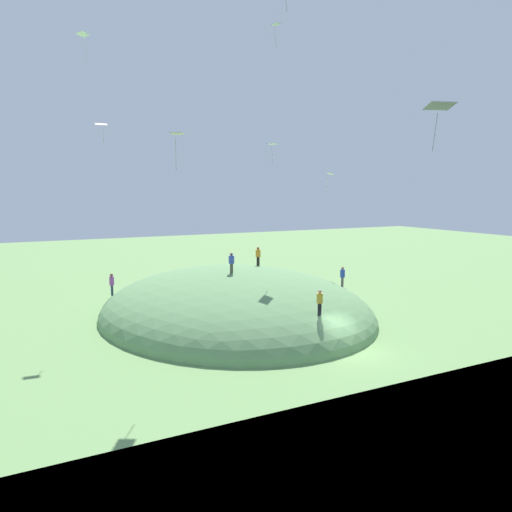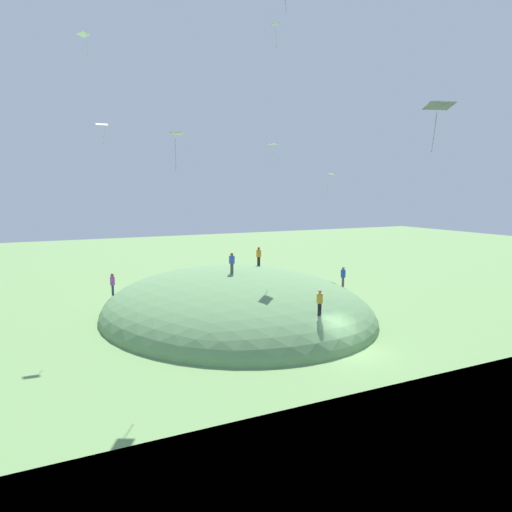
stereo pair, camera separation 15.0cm
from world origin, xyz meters
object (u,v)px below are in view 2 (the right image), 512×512
at_px(kite_7, 84,36).
at_px(kite_11, 177,135).
at_px(kite_10, 273,145).
at_px(person_walking_path, 343,274).
at_px(kite_3, 102,126).
at_px(person_with_child, 320,299).
at_px(person_near_shore, 232,261).
at_px(kite_4, 439,107).
at_px(kite_5, 331,175).
at_px(person_on_hilltop, 259,254).
at_px(kite_2, 276,27).
at_px(person_watching_kites, 112,281).

xyz_separation_m(kite_7, kite_11, (-11.21, -3.23, -7.89)).
distance_m(kite_10, kite_11, 12.35).
relative_size(person_walking_path, kite_3, 1.13).
bearing_deg(person_with_child, person_walking_path, -141.50).
bearing_deg(person_near_shore, kite_4, 117.57).
distance_m(kite_5, kite_10, 9.35).
xyz_separation_m(person_near_shore, person_on_hilltop, (3.55, -4.07, -0.16)).
relative_size(person_near_shore, person_on_hilltop, 0.96).
relative_size(person_with_child, kite_2, 1.08).
relative_size(person_near_shore, person_walking_path, 0.92).
relative_size(kite_5, kite_10, 1.25).
height_order(kite_3, kite_5, kite_3).
xyz_separation_m(person_with_child, kite_2, (4.11, 0.97, 17.20)).
xyz_separation_m(person_near_shore, kite_7, (4.48, 9.39, 16.16)).
bearing_deg(kite_4, person_with_child, -2.87).
height_order(kite_2, kite_3, kite_2).
bearing_deg(person_walking_path, kite_2, -4.42).
height_order(person_on_hilltop, person_watching_kites, person_on_hilltop).
bearing_deg(person_walking_path, kite_7, -42.49).
bearing_deg(kite_10, person_on_hilltop, -5.02).
relative_size(person_on_hilltop, kite_11, 0.81).
bearing_deg(person_near_shore, person_walking_path, -165.13).
relative_size(person_with_child, person_watching_kites, 0.90).
bearing_deg(kite_5, kite_4, 155.21).
bearing_deg(kite_2, person_near_shore, 16.45).
bearing_deg(person_walking_path, kite_4, 38.97).
bearing_deg(kite_10, kite_4, 173.76).
distance_m(person_on_hilltop, kite_11, 16.78).
relative_size(person_with_child, kite_7, 0.94).
height_order(person_walking_path, kite_4, kite_4).
height_order(kite_2, kite_7, kite_7).
relative_size(kite_3, kite_7, 0.85).
distance_m(person_near_shore, kite_5, 14.47).
xyz_separation_m(kite_2, kite_4, (-13.31, -0.51, -7.02)).
bearing_deg(kite_7, kite_11, -163.94).
xyz_separation_m(person_walking_path, kite_2, (-3.26, 8.27, 17.35)).
height_order(person_on_hilltop, kite_7, kite_7).
bearing_deg(kite_4, kite_11, 35.94).
xyz_separation_m(person_with_child, kite_10, (9.07, -1.54, 10.30)).
bearing_deg(person_on_hilltop, person_near_shore, 28.36).
bearing_deg(person_near_shore, person_watching_kites, -16.65).
bearing_deg(person_walking_path, kite_3, -40.16).
relative_size(kite_2, kite_3, 1.02).
bearing_deg(person_on_hilltop, person_with_child, 68.81).
distance_m(kite_3, kite_4, 23.61).
bearing_deg(kite_4, person_walking_path, -25.09).
distance_m(person_with_child, kite_4, 13.73).
distance_m(kite_4, kite_11, 13.60).
distance_m(person_with_child, kite_3, 19.75).
height_order(person_watching_kites, kite_4, kite_4).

